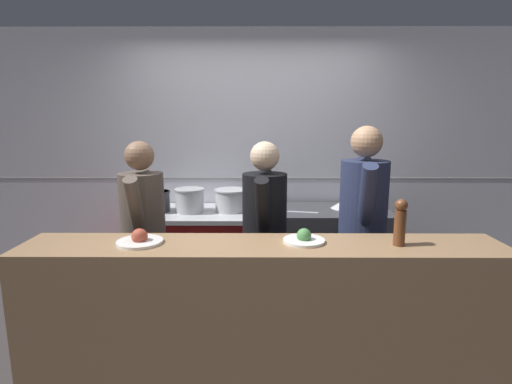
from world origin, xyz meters
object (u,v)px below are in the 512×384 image
at_px(braising_pot, 231,200).
at_px(chef_sous, 264,237).
at_px(chef_head_cook, 144,236).
at_px(pepper_mill, 400,221).
at_px(plated_dish_main, 140,240).
at_px(chef_line, 362,229).
at_px(stock_pot, 157,201).
at_px(chefs_knife, 292,211).
at_px(oven_range, 195,257).
at_px(sauce_pot, 190,200).
at_px(mixing_bowl_steel, 344,204).
at_px(plated_dish_appetiser, 304,239).

relative_size(braising_pot, chef_sous, 0.19).
bearing_deg(chef_head_cook, pepper_mill, -23.97).
relative_size(plated_dish_main, chef_line, 0.16).
distance_m(stock_pot, chefs_knife, 1.25).
xyz_separation_m(oven_range, pepper_mill, (1.42, -1.37, 0.72)).
bearing_deg(oven_range, chef_line, -29.07).
bearing_deg(pepper_mill, chef_line, 94.98).
height_order(sauce_pot, mixing_bowl_steel, sauce_pot).
height_order(sauce_pot, chefs_knife, sauce_pot).
bearing_deg(stock_pot, sauce_pot, -2.99).
distance_m(braising_pot, mixing_bowl_steel, 1.06).
relative_size(plated_dish_main, plated_dish_appetiser, 1.08).
height_order(braising_pot, chef_line, chef_line).
relative_size(oven_range, sauce_pot, 4.11).
height_order(plated_dish_appetiser, pepper_mill, pepper_mill).
distance_m(stock_pot, plated_dish_appetiser, 1.78).
bearing_deg(chef_line, plated_dish_main, -149.05).
distance_m(mixing_bowl_steel, chefs_knife, 0.52).
bearing_deg(plated_dish_main, braising_pot, 71.75).
bearing_deg(pepper_mill, plated_dish_main, 178.96).
bearing_deg(plated_dish_appetiser, chef_head_cook, 153.65).
xyz_separation_m(sauce_pot, plated_dish_main, (-0.07, -1.32, 0.03)).
relative_size(plated_dish_appetiser, pepper_mill, 0.91).
bearing_deg(braising_pot, plated_dish_main, -108.25).
relative_size(oven_range, pepper_mill, 4.08).
height_order(braising_pot, plated_dish_appetiser, plated_dish_appetiser).
bearing_deg(braising_pot, chef_line, -37.38).
distance_m(chefs_knife, chef_sous, 0.71).
distance_m(braising_pot, chefs_knife, 0.58).
distance_m(mixing_bowl_steel, plated_dish_main, 2.05).
xyz_separation_m(plated_dish_appetiser, chef_sous, (-0.23, 0.54, -0.16)).
bearing_deg(mixing_bowl_steel, braising_pot, -178.68).
bearing_deg(stock_pot, chef_line, -23.84).
distance_m(plated_dish_appetiser, pepper_mill, 0.56).
bearing_deg(plated_dish_appetiser, sauce_pot, 125.09).
distance_m(oven_range, mixing_bowl_steel, 1.49).
xyz_separation_m(mixing_bowl_steel, chef_head_cook, (-1.66, -0.80, -0.07)).
height_order(chefs_knife, pepper_mill, pepper_mill).
xyz_separation_m(oven_range, plated_dish_appetiser, (0.88, -1.31, 0.59)).
bearing_deg(mixing_bowl_steel, plated_dish_appetiser, -111.22).
height_order(plated_dish_main, chef_sous, chef_sous).
bearing_deg(plated_dish_appetiser, chef_line, 48.13).
bearing_deg(chef_line, braising_pot, 152.01).
bearing_deg(chef_sous, mixing_bowl_steel, 52.05).
bearing_deg(plated_dish_main, chefs_knife, 50.65).
bearing_deg(chef_line, plated_dish_appetiser, -122.48).
bearing_deg(braising_pot, chef_head_cook, -127.87).
distance_m(plated_dish_main, chef_head_cook, 0.63).
bearing_deg(oven_range, chefs_knife, -6.94).
distance_m(chefs_knife, chef_line, 0.80).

